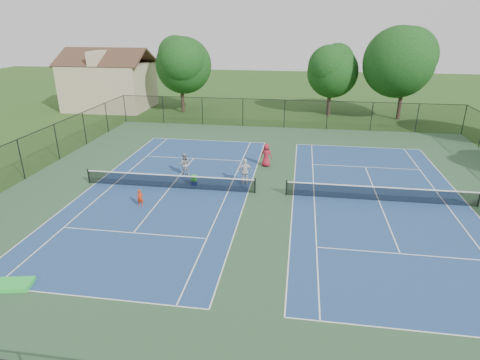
# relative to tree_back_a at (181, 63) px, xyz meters

# --- Properties ---
(ground) EXTENTS (140.00, 140.00, 0.00)m
(ground) POSITION_rel_tree_back_a_xyz_m (13.00, -24.00, -6.04)
(ground) COLOR #234716
(ground) RESTS_ON ground
(court_pad) EXTENTS (36.00, 36.00, 0.01)m
(court_pad) POSITION_rel_tree_back_a_xyz_m (13.00, -24.00, -6.03)
(court_pad) COLOR #2B4D30
(court_pad) RESTS_ON ground
(tennis_court_left) EXTENTS (12.00, 23.83, 1.07)m
(tennis_court_left) POSITION_rel_tree_back_a_xyz_m (6.00, -24.00, -5.94)
(tennis_court_left) COLOR navy
(tennis_court_left) RESTS_ON ground
(tennis_court_right) EXTENTS (12.00, 23.83, 1.07)m
(tennis_court_right) POSITION_rel_tree_back_a_xyz_m (20.00, -24.00, -5.94)
(tennis_court_right) COLOR navy
(tennis_court_right) RESTS_ON ground
(perimeter_fence) EXTENTS (36.08, 36.08, 3.02)m
(perimeter_fence) POSITION_rel_tree_back_a_xyz_m (13.00, -24.00, -4.44)
(perimeter_fence) COLOR black
(perimeter_fence) RESTS_ON ground
(tree_back_a) EXTENTS (6.80, 6.80, 9.15)m
(tree_back_a) POSITION_rel_tree_back_a_xyz_m (0.00, 0.00, 0.00)
(tree_back_a) COLOR #2D2116
(tree_back_a) RESTS_ON ground
(tree_back_c) EXTENTS (6.00, 6.00, 8.40)m
(tree_back_c) POSITION_rel_tree_back_a_xyz_m (18.00, 1.00, -0.56)
(tree_back_c) COLOR #2D2116
(tree_back_c) RESTS_ON ground
(tree_back_d) EXTENTS (7.80, 7.80, 10.37)m
(tree_back_d) POSITION_rel_tree_back_a_xyz_m (26.00, 0.00, 0.79)
(tree_back_d) COLOR #2D2116
(tree_back_d) RESTS_ON ground
(clapboard_house) EXTENTS (10.80, 8.10, 7.65)m
(clapboard_house) POSITION_rel_tree_back_a_xyz_m (-10.00, 1.00, -2.95)
(clapboard_house) COLOR tan
(clapboard_house) RESTS_ON ground
(child_player) EXTENTS (0.44, 0.32, 1.11)m
(child_player) POSITION_rel_tree_back_a_xyz_m (5.11, -27.06, -5.49)
(child_player) COLOR red
(child_player) RESTS_ON ground
(instructor) EXTENTS (0.92, 0.77, 1.70)m
(instructor) POSITION_rel_tree_back_a_xyz_m (6.34, -21.36, -5.19)
(instructor) COLOR gray
(instructor) RESTS_ON ground
(bystander_a) EXTENTS (1.21, 0.82, 1.91)m
(bystander_a) POSITION_rel_tree_back_a_xyz_m (11.07, -22.49, -5.09)
(bystander_a) COLOR silver
(bystander_a) RESTS_ON ground
(bystander_c) EXTENTS (1.00, 0.75, 1.86)m
(bystander_c) POSITION_rel_tree_back_a_xyz_m (12.20, -18.55, -5.11)
(bystander_c) COLOR maroon
(bystander_c) RESTS_ON ground
(ball_crate) EXTENTS (0.40, 0.36, 0.33)m
(ball_crate) POSITION_rel_tree_back_a_xyz_m (7.55, -23.23, -5.87)
(ball_crate) COLOR navy
(ball_crate) RESTS_ON ground
(ball_hopper) EXTENTS (0.39, 0.35, 0.43)m
(ball_hopper) POSITION_rel_tree_back_a_xyz_m (7.55, -23.23, -5.50)
(ball_hopper) COLOR green
(ball_hopper) RESTS_ON ball_crate
(green_tarp) EXTENTS (1.75, 1.26, 0.19)m
(green_tarp) POSITION_rel_tree_back_a_xyz_m (2.67, -35.70, -5.94)
(green_tarp) COLOR #1FA217
(green_tarp) RESTS_ON ground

